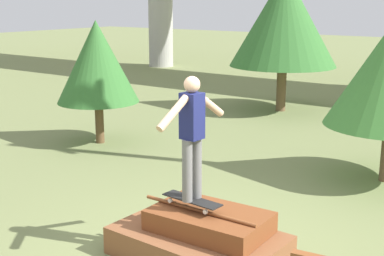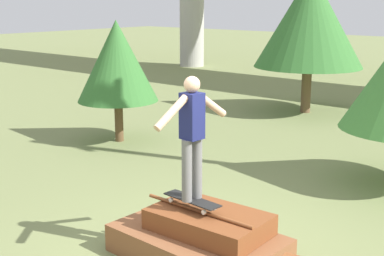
% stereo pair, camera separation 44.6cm
% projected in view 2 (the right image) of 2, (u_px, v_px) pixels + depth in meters
% --- Properties ---
extents(scrap_pile, '(2.01, 1.27, 0.63)m').
position_uv_depth(scrap_pile, '(201.00, 239.00, 6.32)').
color(scrap_pile, brown).
rests_on(scrap_pile, ground_plane).
extents(skateboard, '(0.79, 0.26, 0.09)m').
position_uv_depth(skateboard, '(192.00, 200.00, 6.29)').
color(skateboard, black).
rests_on(skateboard, scrap_pile).
extents(skater, '(0.24, 1.13, 1.46)m').
position_uv_depth(skater, '(192.00, 131.00, 6.09)').
color(skater, slate).
rests_on(skater, skateboard).
extents(tree_behind_left, '(2.88, 2.88, 3.74)m').
position_uv_depth(tree_behind_left, '(310.00, 20.00, 14.03)').
color(tree_behind_left, brown).
rests_on(tree_behind_left, ground_plane).
extents(tree_mid_back, '(1.72, 1.72, 2.60)m').
position_uv_depth(tree_mid_back, '(117.00, 61.00, 11.24)').
color(tree_mid_back, brown).
rests_on(tree_mid_back, ground_plane).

